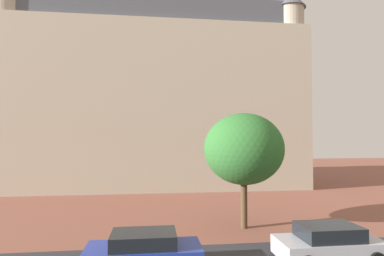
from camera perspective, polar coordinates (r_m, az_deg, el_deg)
name	(u,v)px	position (r m, az deg, el deg)	size (l,w,h in m)	color
landmark_building	(155,94)	(34.81, -6.66, 6.13)	(29.54, 13.31, 36.17)	#B2A893
car_blue	(144,252)	(12.56, -8.73, -21.29)	(4.23, 2.03, 1.42)	#23389E
car_silver	(329,244)	(14.35, 23.47, -18.64)	(4.07, 2.09, 1.44)	#B2B2BC
tree_curb_far	(244,149)	(17.50, 9.32, -3.77)	(4.35, 4.35, 6.25)	#4C3823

